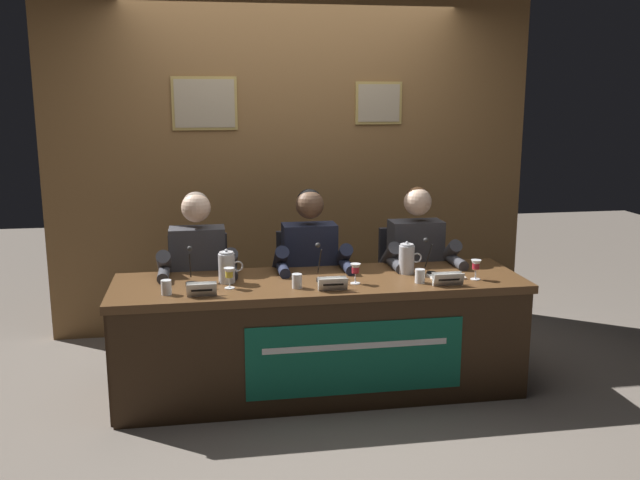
{
  "coord_description": "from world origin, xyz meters",
  "views": [
    {
      "loc": [
        -0.69,
        -4.1,
        1.85
      ],
      "look_at": [
        0.0,
        0.0,
        0.97
      ],
      "focal_mm": 39.01,
      "sensor_mm": 36.0,
      "label": 1
    }
  ],
  "objects_px": {
    "conference_table": "(323,321)",
    "water_cup_right": "(420,277)",
    "water_pitcher_left_side": "(227,267)",
    "juice_glass_left": "(229,274)",
    "chair_right": "(409,293)",
    "chair_left": "(200,304)",
    "document_stack_right": "(446,277)",
    "nameplate_center": "(333,284)",
    "water_cup_left": "(166,288)",
    "panelist_right": "(419,263)",
    "water_pitcher_right_side": "(407,259)",
    "nameplate_left": "(202,289)",
    "juice_glass_center": "(355,270)",
    "panelist_left": "(198,272)",
    "water_cup_center": "(297,282)",
    "microphone_right": "(429,262)",
    "juice_glass_right": "(476,266)",
    "microphone_center": "(320,268)",
    "chair_center": "(307,298)",
    "microphone_left": "(190,272)",
    "nameplate_right": "(448,279)",
    "panelist_center": "(311,267)"
  },
  "relations": [
    {
      "from": "water_cup_left",
      "to": "panelist_right",
      "type": "distance_m",
      "value": 1.75
    },
    {
      "from": "water_cup_right",
      "to": "water_pitcher_right_side",
      "type": "distance_m",
      "value": 0.24
    },
    {
      "from": "chair_right",
      "to": "chair_center",
      "type": "bearing_deg",
      "value": 180.0
    },
    {
      "from": "microphone_left",
      "to": "microphone_right",
      "type": "distance_m",
      "value": 1.5
    },
    {
      "from": "chair_center",
      "to": "microphone_right",
      "type": "distance_m",
      "value": 0.95
    },
    {
      "from": "water_pitcher_right_side",
      "to": "chair_right",
      "type": "bearing_deg",
      "value": 70.51
    },
    {
      "from": "water_cup_right",
      "to": "chair_right",
      "type": "bearing_deg",
      "value": 77.6
    },
    {
      "from": "conference_table",
      "to": "chair_center",
      "type": "relative_size",
      "value": 2.81
    },
    {
      "from": "water_cup_left",
      "to": "document_stack_right",
      "type": "height_order",
      "value": "water_cup_left"
    },
    {
      "from": "microphone_center",
      "to": "panelist_right",
      "type": "distance_m",
      "value": 0.83
    },
    {
      "from": "nameplate_right",
      "to": "microphone_left",
      "type": "bearing_deg",
      "value": 169.02
    },
    {
      "from": "chair_left",
      "to": "water_cup_center",
      "type": "relative_size",
      "value": 10.63
    },
    {
      "from": "water_pitcher_right_side",
      "to": "nameplate_left",
      "type": "bearing_deg",
      "value": -166.7
    },
    {
      "from": "conference_table",
      "to": "water_cup_right",
      "type": "distance_m",
      "value": 0.65
    },
    {
      "from": "conference_table",
      "to": "water_pitcher_left_side",
      "type": "height_order",
      "value": "water_pitcher_left_side"
    },
    {
      "from": "juice_glass_center",
      "to": "panelist_left",
      "type": "bearing_deg",
      "value": 153.05
    },
    {
      "from": "water_cup_center",
      "to": "microphone_right",
      "type": "height_order",
      "value": "microphone_right"
    },
    {
      "from": "juice_glass_center",
      "to": "nameplate_right",
      "type": "height_order",
      "value": "juice_glass_center"
    },
    {
      "from": "water_pitcher_left_side",
      "to": "juice_glass_left",
      "type": "bearing_deg",
      "value": -86.19
    },
    {
      "from": "chair_left",
      "to": "panelist_left",
      "type": "bearing_deg",
      "value": -90.0
    },
    {
      "from": "microphone_left",
      "to": "microphone_right",
      "type": "relative_size",
      "value": 1.0
    },
    {
      "from": "water_cup_left",
      "to": "conference_table",
      "type": "bearing_deg",
      "value": 4.83
    },
    {
      "from": "microphone_left",
      "to": "nameplate_center",
      "type": "bearing_deg",
      "value": -19.18
    },
    {
      "from": "water_cup_left",
      "to": "water_pitcher_left_side",
      "type": "relative_size",
      "value": 0.4
    },
    {
      "from": "water_cup_center",
      "to": "document_stack_right",
      "type": "xyz_separation_m",
      "value": [
        0.95,
        0.08,
        -0.03
      ]
    },
    {
      "from": "nameplate_left",
      "to": "water_cup_center",
      "type": "distance_m",
      "value": 0.56
    },
    {
      "from": "conference_table",
      "to": "water_cup_left",
      "type": "relative_size",
      "value": 29.84
    },
    {
      "from": "chair_left",
      "to": "document_stack_right",
      "type": "height_order",
      "value": "chair_left"
    },
    {
      "from": "conference_table",
      "to": "microphone_right",
      "type": "relative_size",
      "value": 11.73
    },
    {
      "from": "nameplate_center",
      "to": "microphone_right",
      "type": "xyz_separation_m",
      "value": [
        0.68,
        0.28,
        0.03
      ]
    },
    {
      "from": "conference_table",
      "to": "chair_center",
      "type": "xyz_separation_m",
      "value": [
        -0.0,
        0.65,
        -0.04
      ]
    },
    {
      "from": "conference_table",
      "to": "nameplate_left",
      "type": "xyz_separation_m",
      "value": [
        -0.73,
        -0.15,
        0.28
      ]
    },
    {
      "from": "panelist_center",
      "to": "water_pitcher_left_side",
      "type": "xyz_separation_m",
      "value": [
        -0.57,
        -0.33,
        0.1
      ]
    },
    {
      "from": "chair_left",
      "to": "juice_glass_right",
      "type": "bearing_deg",
      "value": -22.63
    },
    {
      "from": "chair_center",
      "to": "juice_glass_right",
      "type": "distance_m",
      "value": 1.24
    },
    {
      "from": "chair_left",
      "to": "panelist_center",
      "type": "relative_size",
      "value": 0.73
    },
    {
      "from": "chair_right",
      "to": "water_cup_right",
      "type": "distance_m",
      "value": 0.81
    },
    {
      "from": "chair_left",
      "to": "water_pitcher_right_side",
      "type": "distance_m",
      "value": 1.46
    },
    {
      "from": "chair_center",
      "to": "juice_glass_center",
      "type": "height_order",
      "value": "chair_center"
    },
    {
      "from": "panelist_left",
      "to": "microphone_right",
      "type": "relative_size",
      "value": 5.69
    },
    {
      "from": "panelist_right",
      "to": "juice_glass_right",
      "type": "bearing_deg",
      "value": -68.06
    },
    {
      "from": "juice_glass_left",
      "to": "panelist_right",
      "type": "relative_size",
      "value": 0.1
    },
    {
      "from": "juice_glass_left",
      "to": "water_cup_right",
      "type": "xyz_separation_m",
      "value": [
        1.15,
        -0.07,
        -0.05
      ]
    },
    {
      "from": "microphone_left",
      "to": "chair_right",
      "type": "xyz_separation_m",
      "value": [
        1.53,
        0.52,
        -0.36
      ]
    },
    {
      "from": "water_cup_left",
      "to": "water_pitcher_right_side",
      "type": "height_order",
      "value": "water_pitcher_right_side"
    },
    {
      "from": "document_stack_right",
      "to": "microphone_left",
      "type": "bearing_deg",
      "value": 175.76
    },
    {
      "from": "nameplate_center",
      "to": "chair_right",
      "type": "height_order",
      "value": "chair_right"
    },
    {
      "from": "juice_glass_center",
      "to": "chair_right",
      "type": "xyz_separation_m",
      "value": [
        0.55,
        0.68,
        -0.37
      ]
    },
    {
      "from": "nameplate_center",
      "to": "water_cup_center",
      "type": "relative_size",
      "value": 2.02
    },
    {
      "from": "water_cup_right",
      "to": "water_cup_left",
      "type": "bearing_deg",
      "value": -179.99
    }
  ]
}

